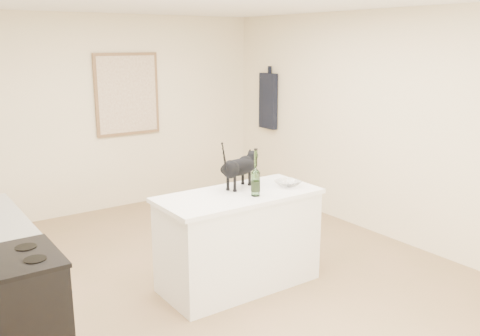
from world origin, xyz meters
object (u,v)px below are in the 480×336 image
object	(u,v)px
black_cat	(238,170)
glass_bowl	(288,184)
wine_bottle	(256,175)
stove	(15,326)

from	to	relation	value
black_cat	glass_bowl	distance (m)	0.49
wine_bottle	glass_bowl	xyz separation A→B (m)	(0.43, 0.07, -0.16)
stove	black_cat	size ratio (longest dim) A/B	1.76
stove	glass_bowl	size ratio (longest dim) A/B	3.86
wine_bottle	stove	bearing A→B (deg)	-173.29
stove	glass_bowl	bearing A→B (deg)	7.11
black_cat	glass_bowl	size ratio (longest dim) A/B	2.20
wine_bottle	glass_bowl	world-z (taller)	wine_bottle
stove	wine_bottle	size ratio (longest dim) A/B	2.37
wine_bottle	glass_bowl	distance (m)	0.47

